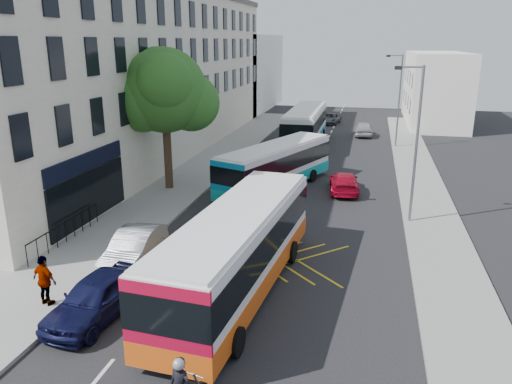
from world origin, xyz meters
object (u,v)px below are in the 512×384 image
Objects in this scene: bus_near at (238,250)px; distant_car_grey at (330,119)px; lamp_near at (415,137)px; parked_car_silver at (134,248)px; bus_mid at (276,166)px; pedestrian_far at (45,281)px; parked_car_blue at (97,297)px; red_hatchback at (344,182)px; distant_car_silver at (363,129)px; street_tree at (164,91)px; lamp_far at (398,96)px; bus_far at (305,126)px.

distant_car_grey is at bearing 94.73° from bus_near.
lamp_near is 1.78× the size of parked_car_silver.
bus_mid is 5.60× the size of pedestrian_far.
parked_car_blue is (-4.29, -2.90, -0.96)m from bus_near.
red_hatchback is at bearing 53.96° from parked_car_silver.
red_hatchback is 27.48m from distant_car_grey.
parked_car_blue is 38.38m from distant_car_silver.
lamp_near reaches higher than bus_mid.
lamp_near is 25.78m from distant_car_silver.
street_tree reaches higher than bus_mid.
red_hatchback is at bearing 25.56° from bus_mid.
red_hatchback is 20.28m from distant_car_silver.
street_tree is 1.10× the size of lamp_near.
lamp_near is 9.81m from bus_mid.
distant_car_grey is at bearing 90.88° from parked_car_blue.
distant_car_silver reaches higher than distant_car_grey.
distant_car_silver is at bearing 118.60° from lamp_far.
lamp_near is 14.72m from parked_car_silver.
pedestrian_far is (-13.20, -32.04, -3.52)m from lamp_far.
street_tree is 18.33m from bus_far.
bus_far reaches higher than pedestrian_far.
bus_near is (-6.80, -29.28, -2.88)m from lamp_far.
bus_mid reaches higher than distant_car_grey.
distant_car_silver is at bearing 97.49° from bus_mid.
bus_near is at bearing 79.65° from distant_car_silver.
bus_near reaches higher than parked_car_blue.
bus_mid reaches higher than pedestrian_far.
distant_car_silver reaches higher than red_hatchback.
parked_car_silver is (-4.99, 1.38, -1.00)m from bus_near.
bus_mid is 27.66m from distant_car_grey.
pedestrian_far is (-13.20, -12.04, -3.52)m from lamp_near.
bus_mid is 21.23m from distant_car_silver.
lamp_far is at bearing 3.77° from bus_far.
bus_near is at bearing -83.08° from distant_car_grey.
lamp_far is 0.76× the size of bus_mid.
bus_near is at bearing -57.16° from street_tree.
street_tree is 0.73× the size of bus_far.
lamp_near is 7.39m from red_hatchback.
red_hatchback is (-3.63, -14.95, -3.99)m from lamp_far.
lamp_near reaches higher than red_hatchback.
lamp_far is at bearing 77.39° from parked_car_blue.
parked_car_blue is at bearing -76.60° from street_tree.
lamp_near is at bearing -71.21° from distant_car_grey.
distant_car_grey is at bearing -83.56° from pedestrian_far.
lamp_far is at bearing 49.19° from street_tree.
bus_far is 2.81× the size of distant_car_silver.
distant_car_grey is (1.26, 12.92, -1.19)m from bus_far.
parked_car_silver is (-11.80, -7.90, -3.88)m from lamp_near.
lamp_near reaches higher than pedestrian_far.
lamp_near is 0.67× the size of bus_far.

